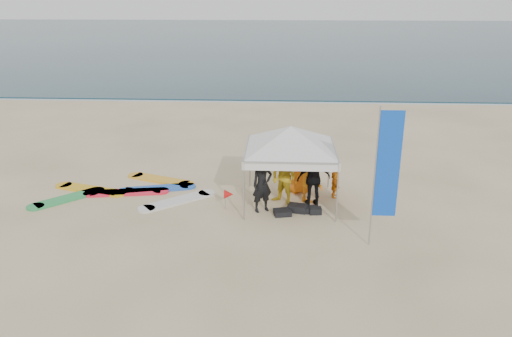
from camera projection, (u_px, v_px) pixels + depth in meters
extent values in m
plane|color=beige|center=(224.00, 243.00, 13.32)|extent=(120.00, 120.00, 0.00)
cube|color=#0C2633|center=(272.00, 38.00, 69.70)|extent=(160.00, 84.00, 0.08)
cube|color=silver|center=(257.00, 101.00, 30.43)|extent=(160.00, 1.20, 0.01)
imported|color=black|center=(262.00, 184.00, 14.98)|extent=(0.76, 0.66, 1.75)
imported|color=gold|center=(284.00, 177.00, 15.47)|extent=(1.10, 1.07, 1.79)
imported|color=orange|center=(308.00, 179.00, 15.66)|extent=(1.16, 1.06, 1.57)
imported|color=black|center=(314.00, 178.00, 15.38)|extent=(1.12, 0.65, 1.79)
imported|color=orange|center=(300.00, 164.00, 16.37)|extent=(1.12, 0.93, 1.96)
imported|color=orange|center=(335.00, 184.00, 16.16)|extent=(0.30, 0.83, 0.88)
cylinder|color=#A5A5A8|center=(250.00, 161.00, 16.90)|extent=(0.05, 0.05, 1.79)
cylinder|color=#A5A5A8|center=(329.00, 163.00, 16.77)|extent=(0.05, 0.05, 1.79)
cylinder|color=#A5A5A8|center=(244.00, 191.00, 14.38)|extent=(0.05, 0.05, 1.79)
cylinder|color=#A5A5A8|center=(337.00, 193.00, 14.25)|extent=(0.05, 0.05, 1.79)
cube|color=white|center=(291.00, 167.00, 14.05)|extent=(2.78, 0.02, 0.24)
cube|color=white|center=(290.00, 140.00, 16.58)|extent=(2.78, 0.02, 0.24)
cube|color=white|center=(247.00, 152.00, 15.38)|extent=(0.02, 2.78, 0.24)
cube|color=white|center=(334.00, 153.00, 15.25)|extent=(0.02, 2.78, 0.24)
pyramid|color=white|center=(291.00, 126.00, 15.03)|extent=(3.80, 3.80, 0.72)
cylinder|color=#A5A5A8|center=(374.00, 179.00, 12.61)|extent=(0.04, 0.04, 3.75)
cube|color=blue|center=(388.00, 165.00, 12.47)|extent=(0.59, 0.03, 2.79)
cylinder|color=#A5A5A8|center=(225.00, 200.00, 15.28)|extent=(0.02, 0.02, 0.60)
cone|color=red|center=(229.00, 194.00, 15.21)|extent=(0.28, 0.28, 0.28)
cube|color=black|center=(297.00, 208.00, 15.18)|extent=(0.63, 0.49, 0.22)
cube|color=black|center=(310.00, 210.00, 15.12)|extent=(0.49, 0.35, 0.18)
cube|color=black|center=(282.00, 212.00, 14.96)|extent=(0.58, 0.50, 0.16)
cube|color=black|center=(315.00, 211.00, 15.04)|extent=(0.38, 0.29, 0.20)
cube|color=gold|center=(90.00, 189.00, 16.80)|extent=(2.26, 1.15, 0.07)
cube|color=silver|center=(178.00, 201.00, 15.89)|extent=(2.00, 1.76, 0.07)
cube|color=green|center=(67.00, 198.00, 16.08)|extent=(1.80, 1.79, 0.07)
cube|color=#F21C37|center=(126.00, 192.00, 16.56)|extent=(2.32, 0.88, 0.07)
cube|color=blue|center=(157.00, 189.00, 16.87)|extent=(2.14, 1.05, 0.07)
cube|color=gold|center=(160.00, 180.00, 17.67)|extent=(2.20, 1.27, 0.07)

